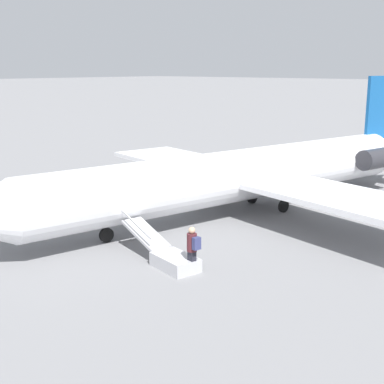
# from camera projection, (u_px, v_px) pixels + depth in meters

# --- Properties ---
(ground_plane) EXTENTS (600.00, 600.00, 0.00)m
(ground_plane) POSITION_uv_depth(u_px,v_px,m) (235.00, 214.00, 26.75)
(ground_plane) COLOR slate
(airplane_main) EXTENTS (28.27, 21.63, 6.69)m
(airplane_main) POSITION_uv_depth(u_px,v_px,m) (250.00, 173.00, 26.82)
(airplane_main) COLOR white
(airplane_main) RESTS_ON ground
(boarding_stairs) EXTENTS (1.82, 4.14, 1.68)m
(boarding_stairs) POSITION_uv_depth(u_px,v_px,m) (169.00, 256.00, 19.78)
(boarding_stairs) COLOR #B2B2B7
(boarding_stairs) RESTS_ON ground
(passenger) EXTENTS (0.39, 0.56, 1.74)m
(passenger) POSITION_uv_depth(u_px,v_px,m) (192.00, 247.00, 18.83)
(passenger) COLOR #23232D
(passenger) RESTS_ON ground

